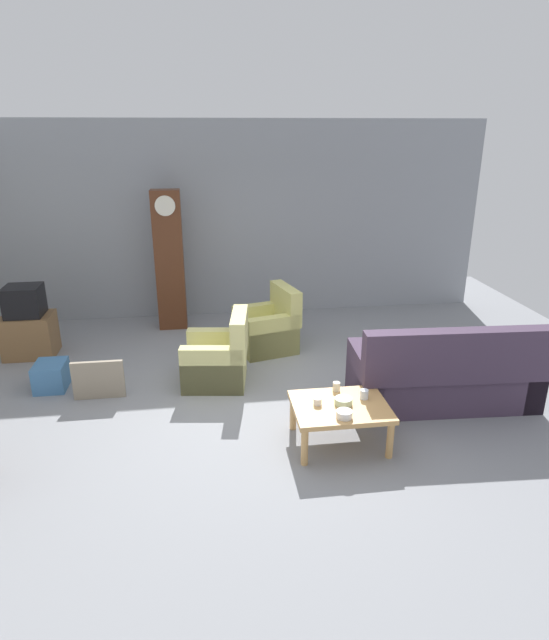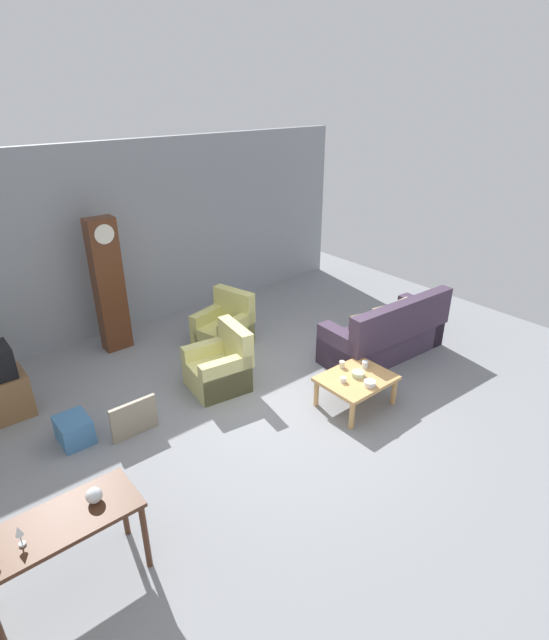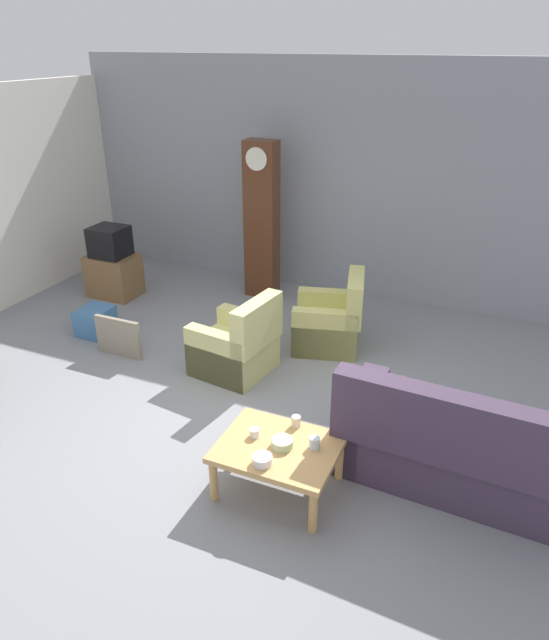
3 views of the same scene
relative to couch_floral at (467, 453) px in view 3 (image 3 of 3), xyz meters
name	(u,v)px [view 3 (image 3 of 3)]	position (x,y,z in m)	size (l,w,h in m)	color
ground_plane	(238,421)	(-2.13, 0.08, -0.36)	(10.40, 10.40, 0.00)	gray
garage_door_wall	(353,182)	(-2.13, 3.68, 1.24)	(8.40, 0.16, 3.20)	gray
couch_floral	(467,453)	(0.00, 0.00, 0.00)	(2.14, 0.99, 1.04)	#423347
armchair_olive_near	(237,347)	(-2.57, 0.93, -0.05)	(0.89, 0.86, 0.92)	#CCC67A
armchair_olive_far	(331,323)	(-1.81, 1.92, -0.05)	(0.96, 0.94, 0.92)	#CDC971
coffee_table_wood	(278,452)	(-1.40, -0.63, 0.02)	(0.96, 0.76, 0.44)	tan
grandfather_clock	(262,221)	(-3.22, 3.03, 0.74)	(0.44, 0.30, 2.19)	#562D19
tv_stand_cabinet	(114,275)	(-5.18, 2.15, -0.05)	(0.68, 0.52, 0.60)	brown
tv_crt	(110,242)	(-5.18, 2.15, 0.46)	(0.48, 0.44, 0.42)	black
framed_picture_leaning	(118,337)	(-4.00, 0.70, -0.12)	(0.60, 0.05, 0.48)	gray
storage_box_blue	(95,321)	(-4.63, 1.04, -0.19)	(0.37, 0.43, 0.33)	teal
cup_white_porcelain	(254,433)	(-1.63, -0.59, 0.12)	(0.08, 0.08, 0.07)	white
cup_blue_rimmed	(314,443)	(-1.13, -0.53, 0.13)	(0.09, 0.09, 0.10)	silver
cup_cream_tall	(296,421)	(-1.37, -0.32, 0.13)	(0.08, 0.08, 0.09)	beige
bowl_white_stacked	(262,460)	(-1.43, -0.87, 0.12)	(0.16, 0.16, 0.07)	white
bowl_shallow_green	(282,443)	(-1.37, -0.62, 0.12)	(0.18, 0.18, 0.07)	#B2C69E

